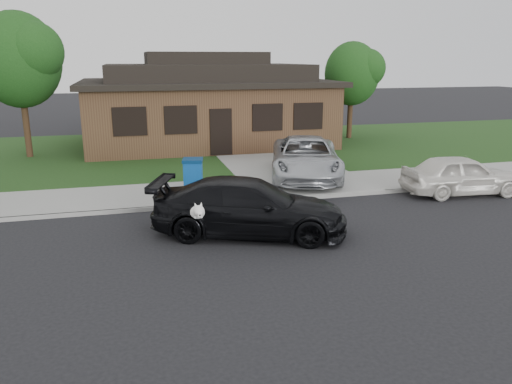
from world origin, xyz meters
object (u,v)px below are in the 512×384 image
object	(u,v)px
minivan	(306,158)
white_compact	(461,175)
recycling_bin	(193,174)
sedan	(249,207)

from	to	relation	value
minivan	white_compact	bearing A→B (deg)	-18.29
white_compact	recycling_bin	bearing A→B (deg)	79.90
sedan	white_compact	bearing A→B (deg)	-54.70
recycling_bin	white_compact	bearing A→B (deg)	-2.48
minivan	recycling_bin	world-z (taller)	minivan
minivan	recycling_bin	bearing A→B (deg)	-152.02
white_compact	recycling_bin	xyz separation A→B (m)	(-8.75, 2.34, -0.00)
white_compact	recycling_bin	world-z (taller)	white_compact
sedan	white_compact	distance (m)	8.14
minivan	white_compact	xyz separation A→B (m)	(4.41, -3.16, -0.21)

